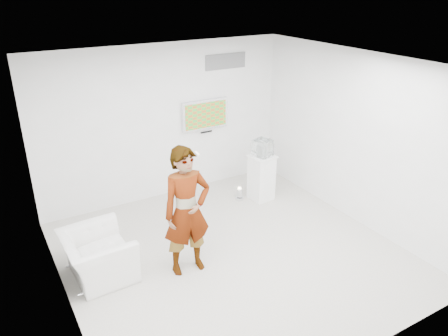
{
  "coord_description": "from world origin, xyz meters",
  "views": [
    {
      "loc": [
        -3.07,
        -4.99,
        4.06
      ],
      "look_at": [
        0.21,
        0.6,
        1.23
      ],
      "focal_mm": 35.0,
      "sensor_mm": 36.0,
      "label": 1
    }
  ],
  "objects_px": {
    "armchair": "(98,256)",
    "floor_uplight": "(239,193)",
    "tv": "(205,115)",
    "person": "(187,211)",
    "pedestal": "(261,177)"
  },
  "relations": [
    {
      "from": "pedestal",
      "to": "floor_uplight",
      "type": "height_order",
      "value": "pedestal"
    },
    {
      "from": "armchair",
      "to": "floor_uplight",
      "type": "height_order",
      "value": "armchair"
    },
    {
      "from": "tv",
      "to": "floor_uplight",
      "type": "distance_m",
      "value": 1.72
    },
    {
      "from": "armchair",
      "to": "tv",
      "type": "bearing_deg",
      "value": -57.62
    },
    {
      "from": "tv",
      "to": "person",
      "type": "xyz_separation_m",
      "value": [
        -1.61,
        -2.44,
        -0.57
      ]
    },
    {
      "from": "pedestal",
      "to": "person",
      "type": "bearing_deg",
      "value": -149.28
    },
    {
      "from": "tv",
      "to": "person",
      "type": "height_order",
      "value": "person"
    },
    {
      "from": "person",
      "to": "pedestal",
      "type": "height_order",
      "value": "person"
    },
    {
      "from": "floor_uplight",
      "to": "tv",
      "type": "bearing_deg",
      "value": 104.66
    },
    {
      "from": "person",
      "to": "pedestal",
      "type": "xyz_separation_m",
      "value": [
        2.25,
        1.34,
        -0.52
      ]
    },
    {
      "from": "floor_uplight",
      "to": "pedestal",
      "type": "bearing_deg",
      "value": -22.32
    },
    {
      "from": "armchair",
      "to": "floor_uplight",
      "type": "distance_m",
      "value": 3.23
    },
    {
      "from": "tv",
      "to": "person",
      "type": "distance_m",
      "value": 2.98
    },
    {
      "from": "person",
      "to": "pedestal",
      "type": "distance_m",
      "value": 2.67
    },
    {
      "from": "tv",
      "to": "pedestal",
      "type": "distance_m",
      "value": 1.68
    }
  ]
}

